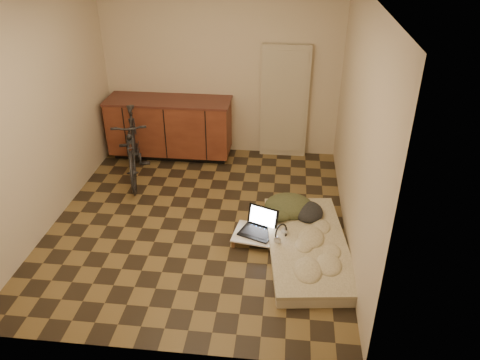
# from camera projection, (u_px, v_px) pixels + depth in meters

# --- Properties ---
(room_shell) EXTENTS (3.50, 4.00, 2.60)m
(room_shell) POSITION_uv_depth(u_px,v_px,m) (195.00, 121.00, 5.11)
(room_shell) COLOR brown
(room_shell) RESTS_ON ground
(cabinets) EXTENTS (1.84, 0.62, 0.91)m
(cabinets) POSITION_uv_depth(u_px,v_px,m) (170.00, 127.00, 7.06)
(cabinets) COLOR black
(cabinets) RESTS_ON ground
(appliance_panel) EXTENTS (0.70, 0.10, 1.70)m
(appliance_panel) POSITION_uv_depth(u_px,v_px,m) (285.00, 102.00, 6.92)
(appliance_panel) COLOR #C4B69B
(appliance_panel) RESTS_ON ground
(bicycle) EXTENTS (0.89, 1.70, 1.05)m
(bicycle) POSITION_uv_depth(u_px,v_px,m) (133.00, 142.00, 6.46)
(bicycle) COLOR black
(bicycle) RESTS_ON ground
(futon) EXTENTS (1.05, 1.84, 0.15)m
(futon) POSITION_uv_depth(u_px,v_px,m) (307.00, 246.00, 5.17)
(futon) COLOR beige
(futon) RESTS_ON ground
(clothing_pile) EXTENTS (0.68, 0.59, 0.25)m
(clothing_pile) POSITION_uv_depth(u_px,v_px,m) (294.00, 202.00, 5.58)
(clothing_pile) COLOR #3D4226
(clothing_pile) RESTS_ON futon
(headphones) EXTENTS (0.31, 0.31, 0.16)m
(headphones) POSITION_uv_depth(u_px,v_px,m) (281.00, 232.00, 5.13)
(headphones) COLOR black
(headphones) RESTS_ON futon
(lap_desk) EXTENTS (0.71, 0.52, 0.11)m
(lap_desk) POSITION_uv_depth(u_px,v_px,m) (263.00, 235.00, 5.31)
(lap_desk) COLOR brown
(lap_desk) RESTS_ON ground
(laptop) EXTENTS (0.47, 0.45, 0.26)m
(laptop) POSITION_uv_depth(u_px,v_px,m) (259.00, 227.00, 5.33)
(laptop) COLOR black
(laptop) RESTS_ON lap_desk
(mouse) EXTENTS (0.07, 0.11, 0.04)m
(mouse) POSITION_uv_depth(u_px,v_px,m) (282.00, 237.00, 5.23)
(mouse) COLOR silver
(mouse) RESTS_ON lap_desk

